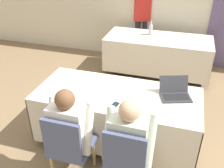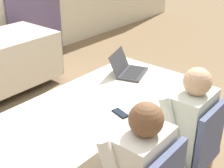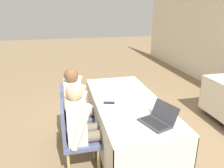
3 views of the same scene
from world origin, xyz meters
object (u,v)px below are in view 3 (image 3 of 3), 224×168
chair_near_left (72,112)px  person_white_shirt (83,123)px  person_checkered_shirt (78,102)px  cell_phone (109,103)px  chair_near_right (75,136)px  laptop (157,120)px

chair_near_left → person_white_shirt: person_white_shirt is taller
person_checkered_shirt → person_white_shirt: same height
cell_phone → chair_near_right: size_ratio=0.17×
chair_near_right → cell_phone: bearing=-60.2°
chair_near_left → person_white_shirt: size_ratio=0.78×
cell_phone → chair_near_right: bearing=-45.3°
cell_phone → person_checkered_shirt: person_checkered_shirt is taller
person_white_shirt → laptop: bearing=-114.9°
chair_near_right → person_checkered_shirt: 0.66m
cell_phone → person_checkered_shirt: size_ratio=0.14×
chair_near_left → chair_near_right: bearing=-180.0°
chair_near_left → person_white_shirt: 0.66m
laptop → person_white_shirt: (-0.36, -0.78, -0.14)m
chair_near_left → chair_near_right: (0.63, 0.00, 0.00)m
chair_near_left → chair_near_right: same height
laptop → person_checkered_shirt: person_checkered_shirt is taller
chair_near_left → person_checkered_shirt: (-0.00, 0.10, 0.16)m
chair_near_left → person_white_shirt: (0.63, 0.10, 0.16)m
person_white_shirt → chair_near_right: bearing=90.0°
chair_near_left → cell_phone: bearing=-126.3°
laptop → chair_near_left: size_ratio=0.47×
laptop → cell_phone: (-0.64, -0.40, -0.04)m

